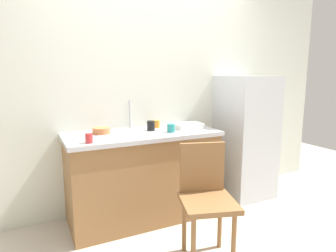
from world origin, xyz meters
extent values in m
plane|color=#BCB2A3|center=(0.00, 0.00, 0.00)|extent=(8.00, 8.00, 0.00)
cube|color=silver|center=(0.00, 1.00, 1.21)|extent=(4.80, 0.10, 2.41)
cube|color=olive|center=(-0.20, 0.65, 0.42)|extent=(1.43, 0.60, 0.83)
cube|color=#B7B7BC|center=(-0.20, 0.65, 0.85)|extent=(1.47, 0.64, 0.04)
cylinder|color=#B7B7BC|center=(-0.23, 0.90, 1.01)|extent=(0.02, 0.02, 0.29)
cube|color=silver|center=(1.09, 0.66, 0.70)|extent=(0.55, 0.57, 1.40)
cylinder|color=olive|center=(-0.20, -0.32, 0.23)|extent=(0.04, 0.04, 0.45)
cylinder|color=olive|center=(0.09, -0.41, 0.23)|extent=(0.04, 0.04, 0.45)
cylinder|color=olive|center=(-0.11, -0.03, 0.23)|extent=(0.04, 0.04, 0.45)
cylinder|color=olive|center=(0.18, -0.12, 0.23)|extent=(0.04, 0.04, 0.45)
cube|color=olive|center=(-0.01, -0.22, 0.47)|extent=(0.50, 0.50, 0.04)
cube|color=olive|center=(0.04, -0.04, 0.69)|extent=(0.35, 0.13, 0.40)
cube|color=white|center=(0.31, 0.65, 0.90)|extent=(0.28, 0.20, 0.05)
cylinder|color=#C67042|center=(-0.57, 0.76, 0.90)|extent=(0.16, 0.16, 0.06)
cylinder|color=red|center=(-0.75, 0.43, 0.91)|extent=(0.06, 0.06, 0.08)
cylinder|color=black|center=(-0.09, 0.70, 0.92)|extent=(0.08, 0.08, 0.10)
cylinder|color=orange|center=(0.03, 0.83, 0.91)|extent=(0.08, 0.08, 0.08)
cylinder|color=teal|center=(0.06, 0.54, 0.91)|extent=(0.08, 0.08, 0.08)
camera|label=1|loc=(-1.18, -1.93, 1.42)|focal=31.18mm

